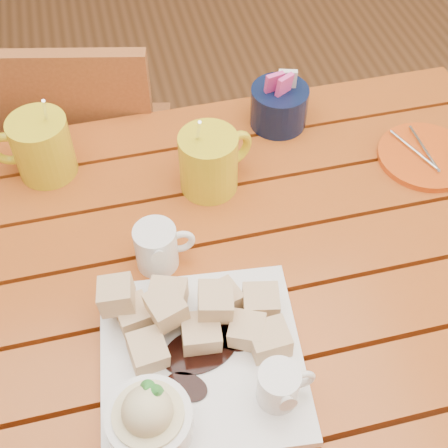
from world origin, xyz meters
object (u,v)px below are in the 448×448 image
object	(u,v)px
table	(204,312)
dessert_plate	(191,363)
chair_far	(76,166)
orange_saucer	(426,156)
coffee_mug_left	(40,146)
coffee_mug_right	(210,161)

from	to	relation	value
table	dessert_plate	xyz separation A→B (m)	(-0.05, -0.16, 0.14)
table	dessert_plate	distance (m)	0.22
dessert_plate	chair_far	bearing A→B (deg)	101.04
table	orange_saucer	world-z (taller)	orange_saucer
coffee_mug_left	coffee_mug_right	bearing A→B (deg)	-10.79
coffee_mug_left	coffee_mug_right	size ratio (longest dim) A/B	1.02
dessert_plate	coffee_mug_left	bearing A→B (deg)	110.73
table	coffee_mug_right	size ratio (longest dim) A/B	7.33
orange_saucer	dessert_plate	bearing A→B (deg)	-147.76
dessert_plate	coffee_mug_right	distance (m)	0.36
coffee_mug_left	orange_saucer	size ratio (longest dim) A/B	0.99
dessert_plate	orange_saucer	world-z (taller)	dessert_plate
orange_saucer	chair_far	distance (m)	0.80
table	coffee_mug_right	xyz separation A→B (m)	(0.06, 0.18, 0.16)
table	dessert_plate	world-z (taller)	dessert_plate
dessert_plate	chair_far	size ratio (longest dim) A/B	0.34
coffee_mug_right	chair_far	distance (m)	0.55
dessert_plate	coffee_mug_right	bearing A→B (deg)	72.96
dessert_plate	chair_far	xyz separation A→B (m)	(-0.14, 0.71, -0.29)
coffee_mug_right	orange_saucer	world-z (taller)	coffee_mug_right
coffee_mug_right	chair_far	bearing A→B (deg)	99.36
table	chair_far	distance (m)	0.61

